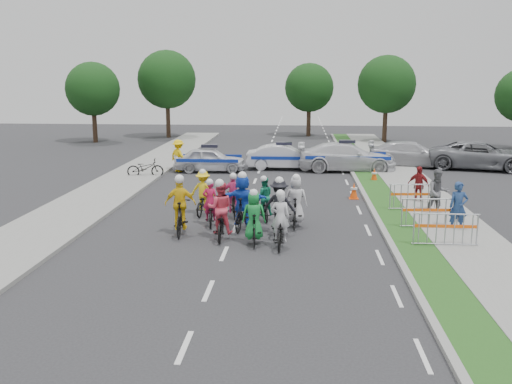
# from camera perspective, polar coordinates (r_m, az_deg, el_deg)

# --- Properties ---
(ground) EXTENTS (90.00, 90.00, 0.00)m
(ground) POSITION_cam_1_polar(r_m,az_deg,el_deg) (17.18, -3.20, -6.19)
(ground) COLOR #28282B
(ground) RESTS_ON ground
(curb_right) EXTENTS (0.20, 60.00, 0.12)m
(curb_right) POSITION_cam_1_polar(r_m,az_deg,el_deg) (22.03, 11.82, -2.26)
(curb_right) COLOR gray
(curb_right) RESTS_ON ground
(grass_strip) EXTENTS (1.20, 60.00, 0.11)m
(grass_strip) POSITION_cam_1_polar(r_m,az_deg,el_deg) (22.13, 13.62, -2.29)
(grass_strip) COLOR #254D18
(grass_strip) RESTS_ON ground
(sidewalk_right) EXTENTS (2.40, 60.00, 0.13)m
(sidewalk_right) POSITION_cam_1_polar(r_m,az_deg,el_deg) (22.49, 18.15, -2.30)
(sidewalk_right) COLOR gray
(sidewalk_right) RESTS_ON ground
(sidewalk_left) EXTENTS (3.00, 60.00, 0.13)m
(sidewalk_left) POSITION_cam_1_polar(r_m,az_deg,el_deg) (23.50, -17.49, -1.68)
(sidewalk_left) COLOR gray
(sidewalk_left) RESTS_ON ground
(rider_0) EXTENTS (0.69, 1.82, 1.84)m
(rider_0) POSITION_cam_1_polar(r_m,az_deg,el_deg) (17.67, 2.45, -3.61)
(rider_0) COLOR black
(rider_0) RESTS_ON ground
(rider_1) EXTENTS (0.79, 1.74, 1.79)m
(rider_1) POSITION_cam_1_polar(r_m,az_deg,el_deg) (17.94, -0.21, -3.07)
(rider_1) COLOR black
(rider_1) RESTS_ON ground
(rider_2) EXTENTS (0.87, 2.00, 1.99)m
(rider_2) POSITION_cam_1_polar(r_m,az_deg,el_deg) (18.58, -3.59, -2.46)
(rider_2) COLOR black
(rider_2) RESTS_ON ground
(rider_3) EXTENTS (1.06, 1.99, 2.05)m
(rider_3) POSITION_cam_1_polar(r_m,az_deg,el_deg) (19.17, -7.53, -1.95)
(rider_3) COLOR black
(rider_3) RESTS_ON ground
(rider_4) EXTENTS (1.16, 1.99, 1.97)m
(rider_4) POSITION_cam_1_polar(r_m,az_deg,el_deg) (19.11, 2.33, -1.98)
(rider_4) COLOR black
(rider_4) RESTS_ON ground
(rider_5) EXTENTS (1.69, 2.01, 2.05)m
(rider_5) POSITION_cam_1_polar(r_m,az_deg,el_deg) (19.61, -1.34, -1.34)
(rider_5) COLOR black
(rider_5) RESTS_ON ground
(rider_6) EXTENTS (0.79, 1.72, 1.69)m
(rider_6) POSITION_cam_1_polar(r_m,az_deg,el_deg) (20.31, -4.58, -1.76)
(rider_6) COLOR black
(rider_6) RESTS_ON ground
(rider_7) EXTENTS (0.83, 1.84, 1.90)m
(rider_7) POSITION_cam_1_polar(r_m,az_deg,el_deg) (20.05, 4.00, -1.42)
(rider_7) COLOR black
(rider_7) RESTS_ON ground
(rider_8) EXTENTS (0.89, 1.71, 1.67)m
(rider_8) POSITION_cam_1_polar(r_m,az_deg,el_deg) (20.98, 0.78, -1.11)
(rider_8) COLOR black
(rider_8) RESTS_ON ground
(rider_9) EXTENTS (0.90, 1.67, 1.70)m
(rider_9) POSITION_cam_1_polar(r_m,az_deg,el_deg) (21.38, -2.26, -0.78)
(rider_9) COLOR black
(rider_9) RESTS_ON ground
(rider_10) EXTENTS (1.05, 1.81, 1.78)m
(rider_10) POSITION_cam_1_polar(r_m,az_deg,el_deg) (21.85, -5.29, -0.47)
(rider_10) COLOR black
(rider_10) RESTS_ON ground
(police_car_0) EXTENTS (4.04, 1.83, 1.34)m
(police_car_0) POSITION_cam_1_polar(r_m,az_deg,el_deg) (31.68, -4.64, 3.26)
(police_car_0) COLOR silver
(police_car_0) RESTS_ON ground
(police_car_1) EXTENTS (4.22, 1.52, 1.38)m
(police_car_1) POSITION_cam_1_polar(r_m,az_deg,el_deg) (32.41, 2.80, 3.51)
(police_car_1) COLOR silver
(police_car_1) RESTS_ON ground
(police_car_2) EXTENTS (5.43, 2.25, 1.57)m
(police_car_2) POSITION_cam_1_polar(r_m,az_deg,el_deg) (32.14, 9.04, 3.48)
(police_car_2) COLOR silver
(police_car_2) RESTS_ON ground
(civilian_sedan) EXTENTS (5.22, 2.61, 1.46)m
(civilian_sedan) POSITION_cam_1_polar(r_m,az_deg,el_deg) (34.52, 15.27, 3.67)
(civilian_sedan) COLOR #B7B7BC
(civilian_sedan) RESTS_ON ground
(civilian_suv) EXTENTS (6.15, 3.95, 1.58)m
(civilian_suv) POSITION_cam_1_polar(r_m,az_deg,el_deg) (34.72, 21.55, 3.41)
(civilian_suv) COLOR slate
(civilian_suv) RESTS_ON ground
(spectator_0) EXTENTS (0.64, 0.43, 1.72)m
(spectator_0) POSITION_cam_1_polar(r_m,az_deg,el_deg) (20.56, 19.58, -1.40)
(spectator_0) COLOR navy
(spectator_0) RESTS_ON ground
(spectator_1) EXTENTS (0.93, 0.75, 1.78)m
(spectator_1) POSITION_cam_1_polar(r_m,az_deg,el_deg) (22.63, 17.74, -0.05)
(spectator_1) COLOR #5E5E63
(spectator_1) RESTS_ON ground
(spectator_2) EXTENTS (0.99, 0.83, 1.58)m
(spectator_2) POSITION_cam_1_polar(r_m,az_deg,el_deg) (24.48, 15.92, 0.67)
(spectator_2) COLOR maroon
(spectator_2) RESTS_ON ground
(marshal_hiviz) EXTENTS (1.32, 1.23, 1.78)m
(marshal_hiviz) POSITION_cam_1_polar(r_m,az_deg,el_deg) (31.73, -7.75, 3.61)
(marshal_hiviz) COLOR yellow
(marshal_hiviz) RESTS_ON ground
(barrier_0) EXTENTS (2.00, 0.51, 1.12)m
(barrier_0) POSITION_cam_1_polar(r_m,az_deg,el_deg) (18.42, 18.40, -3.73)
(barrier_0) COLOR #A5A8AD
(barrier_0) RESTS_ON ground
(barrier_1) EXTENTS (2.02, 0.61, 1.12)m
(barrier_1) POSITION_cam_1_polar(r_m,az_deg,el_deg) (20.45, 16.98, -2.16)
(barrier_1) COLOR #A5A8AD
(barrier_1) RESTS_ON ground
(barrier_2) EXTENTS (2.03, 0.65, 1.12)m
(barrier_2) POSITION_cam_1_polar(r_m,az_deg,el_deg) (22.98, 15.57, -0.59)
(barrier_2) COLOR #A5A8AD
(barrier_2) RESTS_ON ground
(cone_0) EXTENTS (0.40, 0.40, 0.70)m
(cone_0) POSITION_cam_1_polar(r_m,az_deg,el_deg) (24.98, 9.76, 0.11)
(cone_0) COLOR #F24C0C
(cone_0) RESTS_ON ground
(cone_1) EXTENTS (0.40, 0.40, 0.70)m
(cone_1) POSITION_cam_1_polar(r_m,az_deg,el_deg) (29.13, 11.74, 1.66)
(cone_1) COLOR #F24C0C
(cone_1) RESTS_ON ground
(parked_bike) EXTENTS (1.97, 0.97, 0.99)m
(parked_bike) POSITION_cam_1_polar(r_m,az_deg,el_deg) (30.34, -11.01, 2.38)
(parked_bike) COLOR black
(parked_bike) RESTS_ON ground
(tree_0) EXTENTS (4.20, 4.20, 6.30)m
(tree_0) POSITION_cam_1_polar(r_m,az_deg,el_deg) (47.09, -16.02, 9.87)
(tree_0) COLOR #382619
(tree_0) RESTS_ON ground
(tree_1) EXTENTS (4.55, 4.55, 6.82)m
(tree_1) POSITION_cam_1_polar(r_m,az_deg,el_deg) (46.72, 12.93, 10.44)
(tree_1) COLOR #382619
(tree_1) RESTS_ON ground
(tree_3) EXTENTS (4.90, 4.90, 7.35)m
(tree_3) POSITION_cam_1_polar(r_m,az_deg,el_deg) (49.49, -8.90, 11.05)
(tree_3) COLOR #382619
(tree_3) RESTS_ON ground
(tree_4) EXTENTS (4.20, 4.20, 6.30)m
(tree_4) POSITION_cam_1_polar(r_m,az_deg,el_deg) (50.23, 5.34, 10.34)
(tree_4) COLOR #382619
(tree_4) RESTS_ON ground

